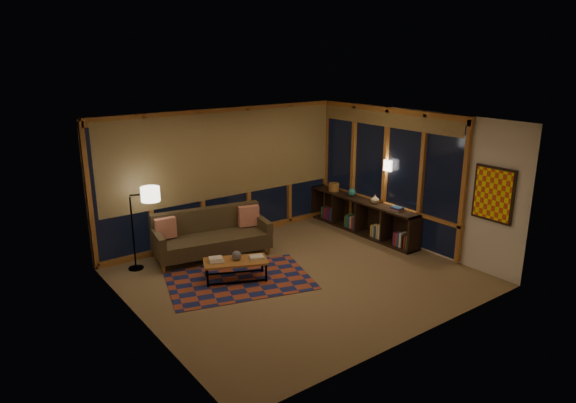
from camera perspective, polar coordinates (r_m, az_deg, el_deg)
floor at (r=9.00m, az=1.13°, el=-8.34°), size 5.50×5.00×0.01m
ceiling at (r=8.25m, az=1.24°, el=8.97°), size 5.50×5.00×0.01m
walls at (r=8.52m, az=1.18°, el=-0.07°), size 5.51×5.01×2.70m
window_wall_back at (r=10.49m, az=-6.98°, el=2.94°), size 5.30×0.16×2.60m
window_wall_right at (r=10.72m, az=10.61°, el=3.07°), size 0.16×3.70×2.60m
wall_art at (r=9.29m, az=21.84°, el=0.75°), size 0.06×0.74×0.94m
wall_sconce at (r=10.53m, az=11.04°, el=3.93°), size 0.12×0.18×0.22m
sofa at (r=9.78m, az=-8.43°, el=-3.71°), size 2.25×1.24×0.87m
pillow_left at (r=9.65m, az=-13.44°, el=-3.07°), size 0.39×0.17×0.38m
pillow_right at (r=10.09m, az=-4.39°, el=-1.73°), size 0.42×0.23×0.40m
area_rug at (r=8.89m, az=-5.42°, el=-8.69°), size 2.73×2.20×0.01m
coffee_table at (r=8.86m, az=-5.83°, el=-7.58°), size 1.18×0.89×0.36m
book_stack_a at (r=8.77m, az=-8.01°, el=-6.39°), size 0.31×0.28×0.07m
book_stack_b at (r=8.83m, az=-3.53°, el=-6.20°), size 0.27×0.24×0.04m
ceramic_pot at (r=8.78m, az=-5.73°, el=-5.96°), size 0.21×0.21×0.16m
floor_lamp at (r=9.44m, az=-16.88°, el=-2.95°), size 0.59×0.50×1.51m
bookshelf at (r=11.11m, az=8.17°, el=-1.60°), size 0.40×2.94×0.74m
basket at (r=11.59m, az=5.12°, el=1.61°), size 0.29×0.29×0.18m
teal_bowl at (r=11.20m, az=7.10°, el=1.03°), size 0.20×0.20×0.18m
vase at (r=10.73m, az=9.64°, el=0.27°), size 0.18×0.18×0.19m
shelf_book_stack at (r=10.36m, az=12.03°, el=-0.79°), size 0.19×0.25×0.07m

